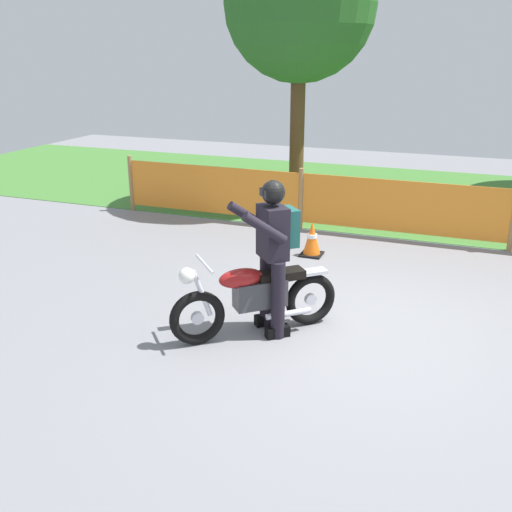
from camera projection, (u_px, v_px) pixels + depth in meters
The scene contains 7 objects.
ground at pixel (353, 334), 6.38m from camera, with size 24.00×24.00×0.02m, color gray.
grass_verge at pixel (418, 197), 12.13m from camera, with size 24.00×5.96×0.01m, color #427A33.
barrier_fence at pixel (401, 207), 9.33m from camera, with size 10.13×0.08×1.05m.
tree_leftmost at pixel (300, 5), 10.42m from camera, with size 2.77×2.77×5.08m.
motorcycle_lead at pixel (255, 297), 6.22m from camera, with size 1.49×1.36×0.90m.
rider_lead at pixel (273, 249), 6.12m from camera, with size 0.77×0.75×1.69m.
traffic_cone at pixel (312, 239), 8.69m from camera, with size 0.32×0.32×0.53m.
Camera 1 is at (1.03, -5.73, 2.95)m, focal length 40.82 mm.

